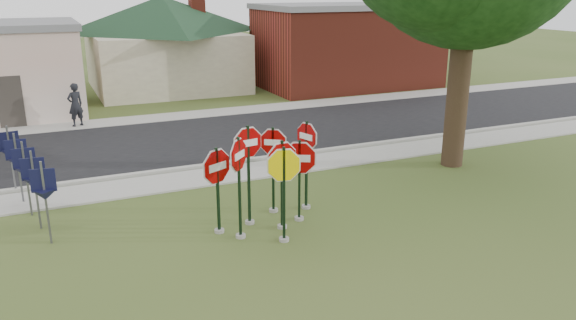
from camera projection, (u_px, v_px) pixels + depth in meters
name	position (u px, v px, depth m)	size (l,w,h in m)	color
ground	(291.00, 248.00, 12.85)	(120.00, 120.00, 0.00)	#3B511E
sidewalk_near	(219.00, 176.00, 17.64)	(60.00, 1.60, 0.06)	gray
road	(184.00, 141.00, 21.56)	(60.00, 7.00, 0.04)	black
sidewalk_far	(160.00, 118.00, 25.31)	(60.00, 1.60, 0.06)	gray
curb	(210.00, 165.00, 18.50)	(60.00, 0.20, 0.14)	gray
stop_sign_center	(282.00, 173.00, 13.46)	(1.12, 0.24, 2.36)	gray
stop_sign_yellow	(284.00, 182.00, 12.76)	(1.06, 0.27, 2.41)	gray
stop_sign_left	(239.00, 174.00, 12.90)	(0.76, 0.77, 2.59)	gray
stop_sign_right	(299.00, 170.00, 13.97)	(1.04, 0.55, 2.24)	gray
stop_sign_back_right	(273.00, 159.00, 14.47)	(0.81, 0.56, 2.40)	gray
stop_sign_back_left	(248.00, 161.00, 13.66)	(1.06, 0.24, 2.65)	gray
stop_sign_far_right	(307.00, 154.00, 14.69)	(0.32, 0.97, 2.51)	gray
stop_sign_far_left	(217.00, 179.00, 13.24)	(1.06, 0.54, 2.27)	gray
route_sign_row	(26.00, 171.00, 14.31)	(1.43, 4.63, 2.00)	#59595E
building_house	(163.00, 24.00, 31.72)	(11.60, 11.60, 6.20)	beige
building_brick	(347.00, 45.00, 32.93)	(10.20, 6.20, 4.75)	maroon
pedestrian	(75.00, 105.00, 23.49)	(0.66, 0.44, 1.82)	black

